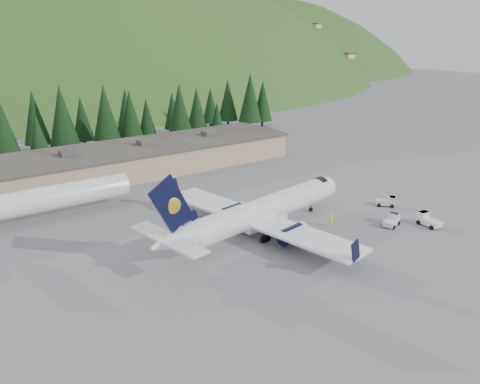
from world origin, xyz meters
The scene contains 10 objects.
ground centered at (0.00, 0.00, 0.00)m, with size 600.00×600.00×0.00m, color slate.
airliner centered at (-0.99, -0.16, 3.05)m, with size 34.42×32.44×11.43m.
second_airliner centered at (-24.92, 22.00, 3.32)m, with size 27.50×11.00×10.05m.
baggage_tug_a centered at (15.75, -9.07, 0.72)m, with size 3.32×2.49×1.61m.
baggage_tug_b centered at (21.75, -3.72, 0.71)m, with size 3.07×3.23×1.59m.
baggage_tug_c centered at (19.83, -12.05, 0.80)m, with size 2.32×3.51×1.79m.
terminal_building centered at (-5.01, 38.00, 2.62)m, with size 71.00×17.00×6.10m.
ramp_worker centered at (8.45, -4.29, 0.94)m, with size 0.69×0.45×1.88m, color #FFF508.
tree_line centered at (-3.08, 61.47, 7.72)m, with size 111.27×19.02×14.36m.
hills centered at (53.34, 207.38, -82.80)m, with size 614.00×330.00×300.00m.
Camera 1 is at (-38.02, -46.05, 25.77)m, focal length 35.00 mm.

